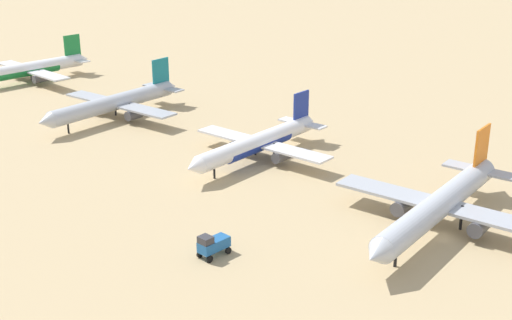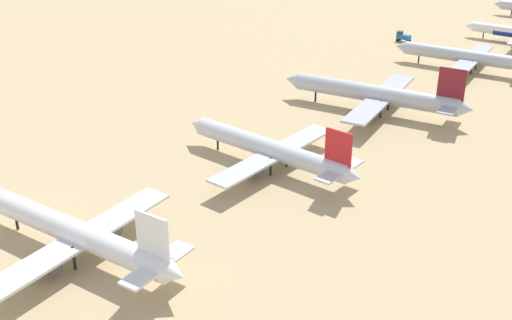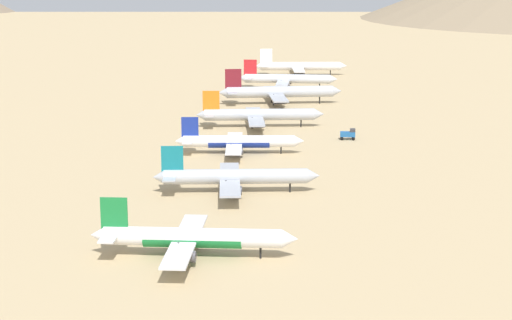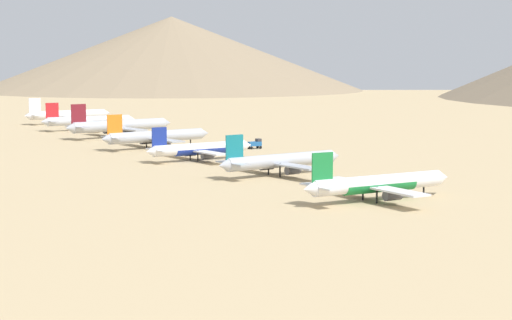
{
  "view_description": "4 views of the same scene",
  "coord_description": "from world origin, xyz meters",
  "px_view_note": "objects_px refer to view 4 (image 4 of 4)",
  "views": [
    {
      "loc": [
        99.11,
        40.34,
        51.32
      ],
      "look_at": [
        -0.32,
        -40.11,
        4.19
      ],
      "focal_mm": 48.21,
      "sensor_mm": 36.0,
      "label": 1
    },
    {
      "loc": [
        -53.69,
        203.97,
        62.79
      ],
      "look_at": [
        14.03,
        100.44,
        3.75
      ],
      "focal_mm": 44.12,
      "sensor_mm": 36.0,
      "label": 2
    },
    {
      "loc": [
        -7.92,
        -322.71,
        62.41
      ],
      "look_at": [
        -3.98,
        -72.38,
        3.89
      ],
      "focal_mm": 61.42,
      "sensor_mm": 36.0,
      "label": 3
    },
    {
      "loc": [
        -164.75,
        -303.39,
        34.4
      ],
      "look_at": [
        -9.08,
        -80.2,
        3.28
      ],
      "focal_mm": 61.82,
      "sensor_mm": 36.0,
      "label": 4
    }
  ],
  "objects_px": {
    "parked_jet_6": "(67,115)",
    "parked_jet_2": "(199,149)",
    "parked_jet_3": "(155,137)",
    "parked_jet_5": "(88,121)",
    "parked_jet_1": "(280,161)",
    "parked_jet_0": "(377,184)",
    "parked_jet_4": "(119,126)",
    "service_truck": "(255,143)"
  },
  "relations": [
    {
      "from": "parked_jet_1",
      "to": "service_truck",
      "type": "xyz_separation_m",
      "value": [
        39.24,
        69.33,
        -2.31
      ]
    },
    {
      "from": "parked_jet_0",
      "to": "parked_jet_4",
      "type": "xyz_separation_m",
      "value": [
        26.54,
        196.27,
        0.94
      ]
    },
    {
      "from": "service_truck",
      "to": "parked_jet_0",
      "type": "bearing_deg",
      "value": -111.59
    },
    {
      "from": "service_truck",
      "to": "parked_jet_5",
      "type": "bearing_deg",
      "value": 97.41
    },
    {
      "from": "parked_jet_6",
      "to": "parked_jet_0",
      "type": "bearing_deg",
      "value": -98.19
    },
    {
      "from": "parked_jet_1",
      "to": "parked_jet_6",
      "type": "distance_m",
      "value": 240.5
    },
    {
      "from": "parked_jet_2",
      "to": "service_truck",
      "type": "distance_m",
      "value": 44.15
    },
    {
      "from": "parked_jet_6",
      "to": "parked_jet_5",
      "type": "bearing_deg",
      "value": -101.24
    },
    {
      "from": "parked_jet_3",
      "to": "parked_jet_0",
      "type": "bearing_deg",
      "value": -96.65
    },
    {
      "from": "parked_jet_5",
      "to": "parked_jet_6",
      "type": "height_order",
      "value": "parked_jet_6"
    },
    {
      "from": "parked_jet_1",
      "to": "parked_jet_4",
      "type": "height_order",
      "value": "parked_jet_4"
    },
    {
      "from": "parked_jet_1",
      "to": "service_truck",
      "type": "relative_size",
      "value": 8.39
    },
    {
      "from": "parked_jet_5",
      "to": "parked_jet_4",
      "type": "bearing_deg",
      "value": -97.04
    },
    {
      "from": "parked_jet_3",
      "to": "parked_jet_5",
      "type": "xyz_separation_m",
      "value": [
        15.33,
        97.47,
        -0.01
      ]
    },
    {
      "from": "parked_jet_4",
      "to": "parked_jet_6",
      "type": "xyz_separation_m",
      "value": [
        15.17,
        93.58,
        -0.41
      ]
    },
    {
      "from": "parked_jet_0",
      "to": "service_truck",
      "type": "distance_m",
      "value": 130.12
    },
    {
      "from": "parked_jet_1",
      "to": "parked_jet_2",
      "type": "xyz_separation_m",
      "value": [
        0.86,
        47.61,
        -0.37
      ]
    },
    {
      "from": "parked_jet_4",
      "to": "parked_jet_6",
      "type": "height_order",
      "value": "parked_jet_4"
    },
    {
      "from": "parked_jet_3",
      "to": "service_truck",
      "type": "bearing_deg",
      "value": -36.9
    },
    {
      "from": "parked_jet_4",
      "to": "parked_jet_5",
      "type": "bearing_deg",
      "value": 82.96
    },
    {
      "from": "parked_jet_2",
      "to": "parked_jet_3",
      "type": "relative_size",
      "value": 0.87
    },
    {
      "from": "parked_jet_5",
      "to": "service_truck",
      "type": "bearing_deg",
      "value": -82.59
    },
    {
      "from": "parked_jet_2",
      "to": "parked_jet_4",
      "type": "height_order",
      "value": "parked_jet_4"
    },
    {
      "from": "parked_jet_2",
      "to": "parked_jet_5",
      "type": "xyz_separation_m",
      "value": [
        22.67,
        142.51,
        0.62
      ]
    },
    {
      "from": "parked_jet_5",
      "to": "service_truck",
      "type": "xyz_separation_m",
      "value": [
        15.72,
        -120.78,
        -2.57
      ]
    },
    {
      "from": "parked_jet_2",
      "to": "service_truck",
      "type": "xyz_separation_m",
      "value": [
        38.39,
        21.72,
        -1.94
      ]
    },
    {
      "from": "parked_jet_2",
      "to": "parked_jet_4",
      "type": "bearing_deg",
      "value": 80.03
    },
    {
      "from": "parked_jet_0",
      "to": "parked_jet_5",
      "type": "bearing_deg",
      "value": 82.42
    },
    {
      "from": "parked_jet_2",
      "to": "parked_jet_6",
      "type": "height_order",
      "value": "parked_jet_6"
    },
    {
      "from": "parked_jet_3",
      "to": "parked_jet_5",
      "type": "distance_m",
      "value": 98.67
    },
    {
      "from": "parked_jet_2",
      "to": "parked_jet_3",
      "type": "distance_m",
      "value": 45.63
    },
    {
      "from": "parked_jet_2",
      "to": "parked_jet_4",
      "type": "xyz_separation_m",
      "value": [
        17.05,
        97.02,
        1.18
      ]
    },
    {
      "from": "parked_jet_3",
      "to": "parked_jet_6",
      "type": "bearing_deg",
      "value": 80.3
    },
    {
      "from": "parked_jet_6",
      "to": "parked_jet_2",
      "type": "bearing_deg",
      "value": -99.6
    },
    {
      "from": "parked_jet_2",
      "to": "parked_jet_3",
      "type": "xyz_separation_m",
      "value": [
        7.34,
        45.03,
        0.63
      ]
    },
    {
      "from": "parked_jet_0",
      "to": "parked_jet_6",
      "type": "height_order",
      "value": "parked_jet_6"
    },
    {
      "from": "parked_jet_0",
      "to": "parked_jet_1",
      "type": "distance_m",
      "value": 52.35
    },
    {
      "from": "parked_jet_5",
      "to": "service_truck",
      "type": "height_order",
      "value": "parked_jet_5"
    },
    {
      "from": "parked_jet_5",
      "to": "parked_jet_6",
      "type": "relative_size",
      "value": 0.97
    },
    {
      "from": "parked_jet_3",
      "to": "parked_jet_1",
      "type": "bearing_deg",
      "value": -95.06
    },
    {
      "from": "parked_jet_2",
      "to": "parked_jet_6",
      "type": "relative_size",
      "value": 0.85
    },
    {
      "from": "parked_jet_3",
      "to": "parked_jet_6",
      "type": "height_order",
      "value": "parked_jet_6"
    }
  ]
}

